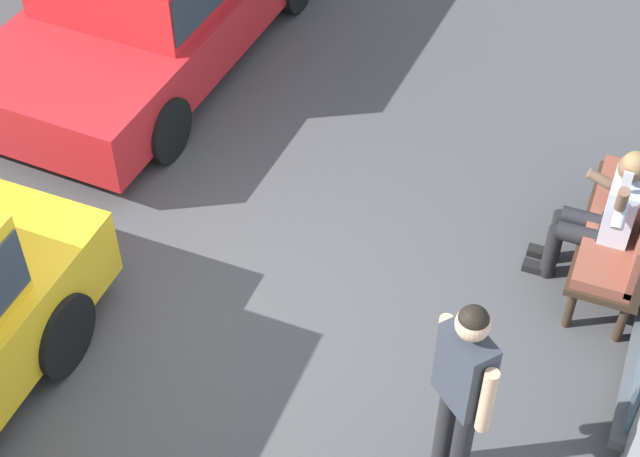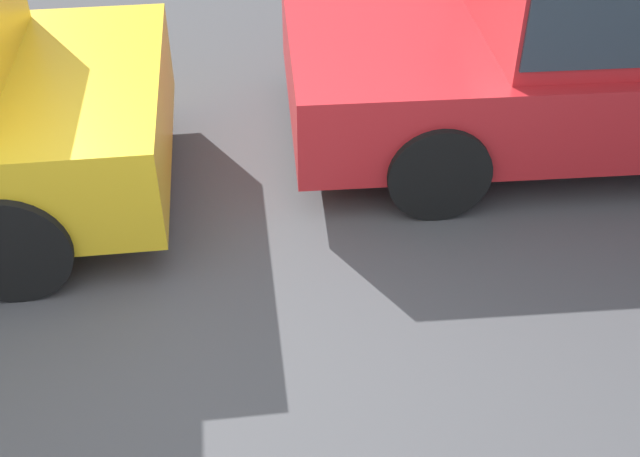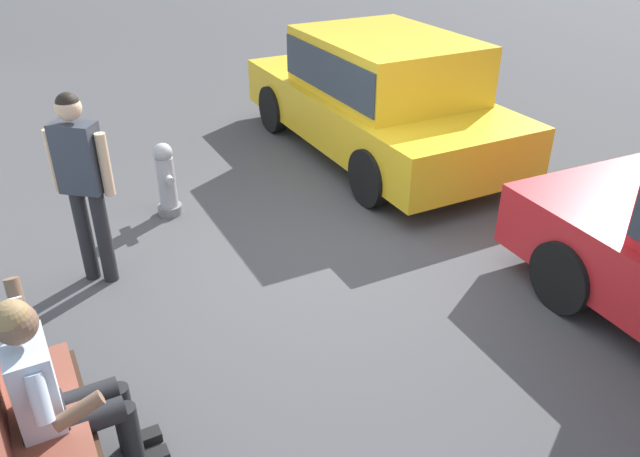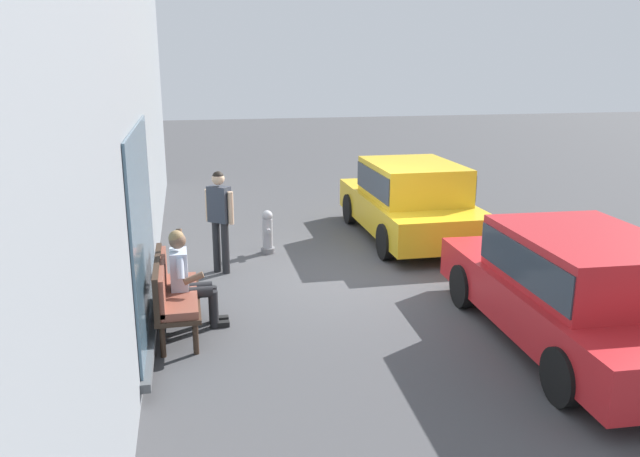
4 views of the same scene
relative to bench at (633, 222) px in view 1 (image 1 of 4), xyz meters
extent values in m
plane|color=#424244|center=(1.69, -2.90, -0.58)|extent=(60.00, 60.00, 0.00)
cylinder|color=#332319|center=(0.71, 0.10, -0.38)|extent=(0.07, 0.07, 0.40)
cylinder|color=#332319|center=(0.71, -0.29, -0.38)|extent=(0.07, 0.07, 0.40)
cylinder|color=#332319|center=(-0.71, -0.29, -0.38)|extent=(0.07, 0.07, 0.40)
cube|color=#332319|center=(0.00, -0.09, -0.15)|extent=(1.57, 0.55, 0.06)
cube|color=brown|center=(0.00, -0.09, -0.07)|extent=(1.51, 0.49, 0.10)
cylinder|color=black|center=(0.23, -0.33, -0.07)|extent=(0.15, 0.42, 0.15)
cylinder|color=black|center=(0.23, -0.54, -0.33)|extent=(0.12, 0.12, 0.51)
cube|color=black|center=(0.23, -0.62, -0.55)|extent=(0.10, 0.24, 0.07)
cylinder|color=black|center=(0.05, -0.33, -0.07)|extent=(0.15, 0.42, 0.15)
cylinder|color=black|center=(0.05, -0.54, -0.33)|extent=(0.12, 0.12, 0.51)
cube|color=black|center=(0.05, -0.62, -0.55)|extent=(0.10, 0.24, 0.07)
cube|color=black|center=(0.14, -0.12, -0.07)|extent=(0.34, 0.24, 0.14)
cube|color=silver|center=(0.14, -0.12, 0.21)|extent=(0.38, 0.22, 0.56)
sphere|color=brown|center=(0.14, -0.12, 0.63)|extent=(0.22, 0.22, 0.22)
sphere|color=olive|center=(0.14, -0.11, 0.66)|extent=(0.20, 0.20, 0.20)
cylinder|color=silver|center=(-0.10, -0.14, 0.32)|extent=(0.20, 0.10, 0.28)
cylinder|color=brown|center=(-0.15, -0.30, 0.20)|extent=(0.08, 0.27, 0.17)
cylinder|color=silver|center=(0.38, -0.12, 0.39)|extent=(0.25, 0.10, 0.22)
cylinder|color=brown|center=(0.45, -0.14, 0.58)|extent=(0.16, 0.08, 0.25)
cube|color=silver|center=(0.28, -0.14, 0.62)|extent=(0.02, 0.07, 0.15)
cube|color=red|center=(-1.37, -4.92, -0.06)|extent=(4.47, 2.08, 0.57)
cylinder|color=black|center=(0.03, -4.10, -0.27)|extent=(0.63, 0.21, 0.62)
cylinder|color=black|center=(-0.06, -5.87, -0.27)|extent=(0.63, 0.21, 0.62)
cylinder|color=black|center=(2.43, -3.71, -0.26)|extent=(0.65, 0.19, 0.65)
cylinder|color=#232326|center=(2.37, -0.71, -0.14)|extent=(0.13, 0.13, 0.88)
cylinder|color=#232326|center=(2.25, -0.85, -0.14)|extent=(0.13, 0.13, 0.88)
cube|color=#333842|center=(2.31, -0.78, 0.60)|extent=(0.38, 0.40, 0.60)
cylinder|color=tan|center=(2.46, -0.60, 0.56)|extent=(0.09, 0.09, 0.54)
cylinder|color=tan|center=(2.16, -0.96, 0.56)|extent=(0.09, 0.09, 0.54)
sphere|color=tan|center=(2.31, -0.78, 1.02)|extent=(0.21, 0.21, 0.21)
sphere|color=black|center=(2.31, -0.78, 1.05)|extent=(0.19, 0.19, 0.19)
camera|label=1|loc=(5.94, -0.30, 5.34)|focal=55.00mm
camera|label=2|loc=(1.26, -0.30, 2.41)|focal=45.00mm
camera|label=3|loc=(-2.81, -0.30, 2.59)|focal=35.00mm
camera|label=4|loc=(-7.82, -0.30, 2.86)|focal=35.00mm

